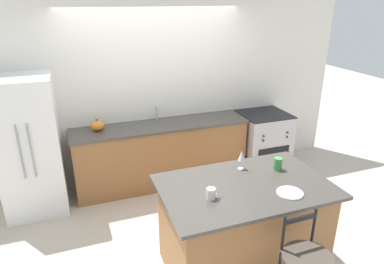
{
  "coord_description": "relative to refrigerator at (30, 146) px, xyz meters",
  "views": [
    {
      "loc": [
        -1.14,
        -4.09,
        2.61
      ],
      "look_at": [
        0.12,
        -0.63,
        1.16
      ],
      "focal_mm": 32.0,
      "sensor_mm": 36.0,
      "label": 1
    }
  ],
  "objects": [
    {
      "name": "ground_plane",
      "position": [
        1.71,
        -0.26,
        -0.88
      ],
      "size": [
        18.0,
        18.0,
        0.0
      ],
      "primitive_type": "plane",
      "color": "beige"
    },
    {
      "name": "wall_back",
      "position": [
        1.71,
        0.38,
        0.47
      ],
      "size": [
        6.0,
        0.07,
        2.7
      ],
      "color": "silver",
      "rests_on": "ground_plane"
    },
    {
      "name": "back_counter",
      "position": [
        1.71,
        0.09,
        -0.41
      ],
      "size": [
        2.5,
        0.63,
        0.94
      ],
      "color": "#936038",
      "rests_on": "ground_plane"
    },
    {
      "name": "sink_faucet",
      "position": [
        1.71,
        0.27,
        0.19
      ],
      "size": [
        0.02,
        0.13,
        0.22
      ],
      "color": "#ADAFB5",
      "rests_on": "back_counter"
    },
    {
      "name": "kitchen_island",
      "position": [
        2.01,
        -1.87,
        -0.4
      ],
      "size": [
        1.62,
        1.03,
        0.96
      ],
      "color": "#936038",
      "rests_on": "ground_plane"
    },
    {
      "name": "refrigerator",
      "position": [
        0.0,
        0.0,
        0.0
      ],
      "size": [
        0.73,
        0.75,
        1.76
      ],
      "color": "white",
      "rests_on": "ground_plane"
    },
    {
      "name": "oven_range",
      "position": [
        3.36,
        0.01,
        -0.42
      ],
      "size": [
        0.74,
        0.72,
        0.93
      ],
      "color": "#B7B7BC",
      "rests_on": "ground_plane"
    },
    {
      "name": "dinner_plate",
      "position": [
        2.32,
        -2.15,
        0.09
      ],
      "size": [
        0.24,
        0.24,
        0.02
      ],
      "color": "white",
      "rests_on": "kitchen_island"
    },
    {
      "name": "wine_glass",
      "position": [
        2.12,
        -1.56,
        0.22
      ],
      "size": [
        0.07,
        0.07,
        0.21
      ],
      "color": "white",
      "rests_on": "kitchen_island"
    },
    {
      "name": "coffee_mug",
      "position": [
        1.62,
        -1.98,
        0.13
      ],
      "size": [
        0.11,
        0.08,
        0.1
      ],
      "color": "white",
      "rests_on": "kitchen_island"
    },
    {
      "name": "tumbler_cup",
      "position": [
        2.47,
        -1.71,
        0.14
      ],
      "size": [
        0.09,
        0.09,
        0.13
      ],
      "color": "#3D934C",
      "rests_on": "kitchen_island"
    },
    {
      "name": "pumpkin_decoration",
      "position": [
        0.85,
        0.13,
        0.12
      ],
      "size": [
        0.18,
        0.18,
        0.16
      ],
      "color": "orange",
      "rests_on": "back_counter"
    }
  ]
}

